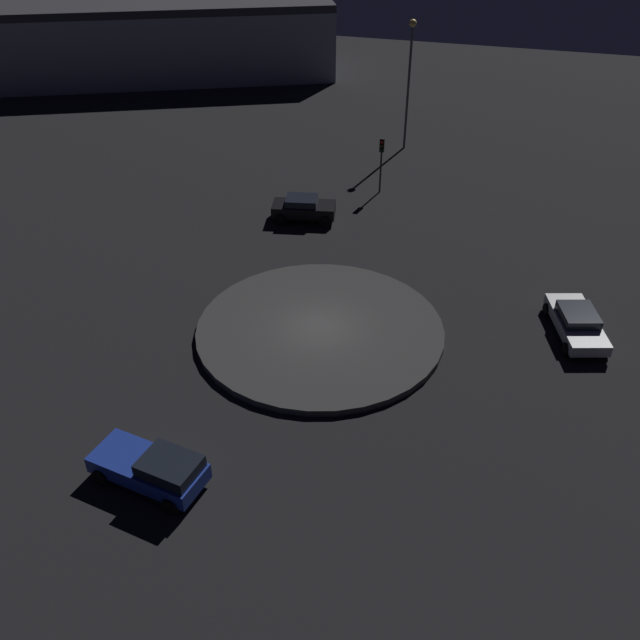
{
  "coord_description": "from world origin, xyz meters",
  "views": [
    {
      "loc": [
        -26.05,
        -7.53,
        19.83
      ],
      "look_at": [
        0.0,
        0.0,
        0.75
      ],
      "focal_mm": 38.48,
      "sensor_mm": 36.0,
      "label": 1
    }
  ],
  "objects_px": {
    "car_silver": "(577,322)",
    "traffic_light_east": "(381,154)",
    "car_black": "(303,208)",
    "streetlamp_east": "(410,67)",
    "store_building": "(163,37)",
    "car_blue": "(153,468)"
  },
  "relations": [
    {
      "from": "car_silver",
      "to": "traffic_light_east",
      "type": "height_order",
      "value": "traffic_light_east"
    },
    {
      "from": "car_black",
      "to": "traffic_light_east",
      "type": "xyz_separation_m",
      "value": [
        5.36,
        -3.78,
        1.9
      ]
    },
    {
      "from": "car_silver",
      "to": "traffic_light_east",
      "type": "xyz_separation_m",
      "value": [
        13.41,
        12.58,
        2.01
      ]
    },
    {
      "from": "car_silver",
      "to": "streetlamp_east",
      "type": "xyz_separation_m",
      "value": [
        22.01,
        12.46,
        5.45
      ]
    },
    {
      "from": "streetlamp_east",
      "to": "store_building",
      "type": "distance_m",
      "value": 30.55
    },
    {
      "from": "car_blue",
      "to": "store_building",
      "type": "bearing_deg",
      "value": -54.64
    },
    {
      "from": "car_blue",
      "to": "car_black",
      "type": "height_order",
      "value": "car_blue"
    },
    {
      "from": "car_black",
      "to": "traffic_light_east",
      "type": "bearing_deg",
      "value": 43.9
    },
    {
      "from": "streetlamp_east",
      "to": "store_building",
      "type": "xyz_separation_m",
      "value": [
        13.77,
        27.16,
        -2.56
      ]
    },
    {
      "from": "store_building",
      "to": "car_silver",
      "type": "bearing_deg",
      "value": 113.42
    },
    {
      "from": "store_building",
      "to": "car_black",
      "type": "bearing_deg",
      "value": 105.5
    },
    {
      "from": "car_blue",
      "to": "car_silver",
      "type": "bearing_deg",
      "value": -127.47
    },
    {
      "from": "car_silver",
      "to": "store_building",
      "type": "distance_m",
      "value": 53.46
    },
    {
      "from": "streetlamp_east",
      "to": "car_blue",
      "type": "bearing_deg",
      "value": 175.63
    },
    {
      "from": "car_black",
      "to": "streetlamp_east",
      "type": "bearing_deg",
      "value": 63.5
    },
    {
      "from": "car_black",
      "to": "store_building",
      "type": "xyz_separation_m",
      "value": [
        27.73,
        23.26,
        2.77
      ]
    },
    {
      "from": "car_black",
      "to": "traffic_light_east",
      "type": "height_order",
      "value": "traffic_light_east"
    },
    {
      "from": "car_blue",
      "to": "traffic_light_east",
      "type": "height_order",
      "value": "traffic_light_east"
    },
    {
      "from": "car_silver",
      "to": "store_building",
      "type": "height_order",
      "value": "store_building"
    },
    {
      "from": "car_blue",
      "to": "traffic_light_east",
      "type": "relative_size",
      "value": 1.22
    },
    {
      "from": "traffic_light_east",
      "to": "store_building",
      "type": "relative_size",
      "value": 0.11
    },
    {
      "from": "traffic_light_east",
      "to": "car_silver",
      "type": "bearing_deg",
      "value": 41.06
    }
  ]
}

